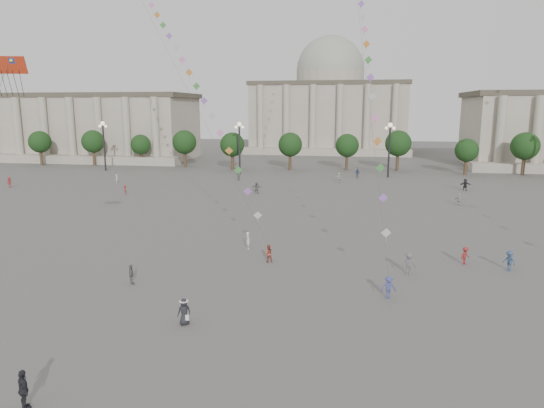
# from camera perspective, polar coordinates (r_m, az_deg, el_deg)

# --- Properties ---
(ground) EXTENTS (360.00, 360.00, 0.00)m
(ground) POSITION_cam_1_polar(r_m,az_deg,el_deg) (31.56, -6.82, -14.08)
(ground) COLOR #514E4C
(ground) RESTS_ON ground
(hall_west) EXTENTS (84.00, 26.22, 17.20)m
(hall_west) POSITION_cam_1_polar(r_m,az_deg,el_deg) (147.17, -25.12, 8.24)
(hall_west) COLOR #A29587
(hall_west) RESTS_ON ground
(hall_central) EXTENTS (48.30, 34.30, 35.50)m
(hall_central) POSITION_cam_1_polar(r_m,az_deg,el_deg) (156.75, 6.74, 11.45)
(hall_central) COLOR #A29587
(hall_central) RESTS_ON ground
(tree_row) EXTENTS (137.12, 5.12, 8.00)m
(tree_row) POSITION_cam_1_polar(r_m,az_deg,el_deg) (105.94, 5.15, 6.84)
(tree_row) COLOR #3D2B1E
(tree_row) RESTS_ON ground
(lamp_post_far_west) EXTENTS (2.00, 0.90, 10.65)m
(lamp_post_far_west) POSITION_cam_1_polar(r_m,az_deg,el_deg) (111.13, -19.21, 7.48)
(lamp_post_far_west) COLOR #262628
(lamp_post_far_west) RESTS_ON ground
(lamp_post_mid_west) EXTENTS (2.00, 0.90, 10.65)m
(lamp_post_mid_west) POSITION_cam_1_polar(r_m,az_deg,el_deg) (100.25, -3.86, 7.73)
(lamp_post_mid_west) COLOR #262628
(lamp_post_mid_west) RESTS_ON ground
(lamp_post_mid_east) EXTENTS (2.00, 0.90, 10.65)m
(lamp_post_mid_east) POSITION_cam_1_polar(r_m,az_deg,el_deg) (97.72, 13.66, 7.35)
(lamp_post_mid_east) COLOR #262628
(lamp_post_mid_east) RESTS_ON ground
(person_crowd_0) EXTENTS (1.16, 0.78, 1.83)m
(person_crowd_0) POSITION_cam_1_polar(r_m,az_deg,el_deg) (96.12, 10.00, 3.58)
(person_crowd_0) COLOR navy
(person_crowd_0) RESTS_ON ground
(person_crowd_2) EXTENTS (1.10, 1.37, 1.85)m
(person_crowd_2) POSITION_cam_1_polar(r_m,az_deg,el_deg) (94.33, -28.49, 2.25)
(person_crowd_2) COLOR maroon
(person_crowd_2) RESTS_ON ground
(person_crowd_4) EXTENTS (1.62, 1.48, 1.80)m
(person_crowd_4) POSITION_cam_1_polar(r_m,az_deg,el_deg) (90.00, 7.89, 3.12)
(person_crowd_4) COLOR silver
(person_crowd_4) RESTS_ON ground
(person_crowd_6) EXTENTS (1.25, 0.79, 1.85)m
(person_crowd_6) POSITION_cam_1_polar(r_m,az_deg,el_deg) (41.54, 15.79, -6.75)
(person_crowd_6) COLOR #5A595E
(person_crowd_6) RESTS_ON ground
(person_crowd_7) EXTENTS (1.46, 1.33, 1.62)m
(person_crowd_7) POSITION_cam_1_polar(r_m,az_deg,el_deg) (73.20, 21.16, 0.53)
(person_crowd_7) COLOR #AFAEAA
(person_crowd_7) RESTS_ON ground
(person_crowd_8) EXTENTS (1.14, 1.11, 1.57)m
(person_crowd_8) POSITION_cam_1_polar(r_m,az_deg,el_deg) (45.72, 21.77, -5.67)
(person_crowd_8) COLOR maroon
(person_crowd_8) RESTS_ON ground
(person_crowd_9) EXTENTS (1.85, 0.77, 1.94)m
(person_crowd_9) POSITION_cam_1_polar(r_m,az_deg,el_deg) (86.37, 21.78, 2.13)
(person_crowd_9) COLOR black
(person_crowd_9) RESTS_ON ground
(person_crowd_10) EXTENTS (0.60, 0.72, 1.69)m
(person_crowd_10) POSITION_cam_1_polar(r_m,az_deg,el_deg) (92.07, -17.80, 2.84)
(person_crowd_10) COLOR silver
(person_crowd_10) RESTS_ON ground
(person_crowd_12) EXTENTS (1.85, 0.91, 1.91)m
(person_crowd_12) POSITION_cam_1_polar(r_m,az_deg,el_deg) (77.39, -1.79, 1.94)
(person_crowd_12) COLOR slate
(person_crowd_12) RESTS_ON ground
(person_crowd_13) EXTENTS (0.64, 0.73, 1.67)m
(person_crowd_13) POSITION_cam_1_polar(r_m,az_deg,el_deg) (47.14, -2.83, -4.30)
(person_crowd_13) COLOR silver
(person_crowd_13) RESTS_ON ground
(person_crowd_14) EXTENTS (1.21, 1.26, 1.72)m
(person_crowd_14) POSITION_cam_1_polar(r_m,az_deg,el_deg) (45.49, 26.13, -6.02)
(person_crowd_14) COLOR navy
(person_crowd_14) RESTS_ON ground
(person_crowd_16) EXTENTS (1.14, 0.60, 1.86)m
(person_crowd_16) POSITION_cam_1_polar(r_m,az_deg,el_deg) (91.69, -3.96, 3.37)
(person_crowd_16) COLOR slate
(person_crowd_16) RESTS_ON ground
(person_crowd_17) EXTENTS (0.83, 1.12, 1.54)m
(person_crowd_17) POSITION_cam_1_polar(r_m,az_deg,el_deg) (79.61, -16.88, 1.59)
(person_crowd_17) COLOR maroon
(person_crowd_17) RESTS_ON ground
(tourist_1) EXTENTS (1.17, 1.07, 1.92)m
(tourist_1) POSITION_cam_1_polar(r_m,az_deg,el_deg) (25.96, -27.19, -18.88)
(tourist_1) COLOR black
(tourist_1) RESTS_ON ground
(tourist_3) EXTENTS (0.77, 1.02, 1.62)m
(tourist_3) POSITION_cam_1_polar(r_m,az_deg,el_deg) (39.36, -16.23, -7.97)
(tourist_3) COLOR slate
(tourist_3) RESTS_ON ground
(kite_flyer_0) EXTENTS (0.94, 0.85, 1.57)m
(kite_flyer_0) POSITION_cam_1_polar(r_m,az_deg,el_deg) (43.19, -0.44, -5.82)
(kite_flyer_0) COLOR #9D3D2A
(kite_flyer_0) RESTS_ON ground
(kite_flyer_1) EXTENTS (1.16, 0.78, 1.66)m
(kite_flyer_1) POSITION_cam_1_polar(r_m,az_deg,el_deg) (36.18, 13.56, -9.51)
(kite_flyer_1) COLOR #394081
(kite_flyer_1) RESTS_ON ground
(hat_person) EXTENTS (0.99, 0.91, 1.71)m
(hat_person) POSITION_cam_1_polar(r_m,az_deg,el_deg) (31.69, -10.30, -12.30)
(hat_person) COLOR black
(hat_person) RESTS_ON ground
(dragon_kite) EXTENTS (2.26, 5.64, 17.69)m
(dragon_kite) POSITION_cam_1_polar(r_m,az_deg,el_deg) (34.62, -28.63, 12.82)
(dragon_kite) COLOR #B82D13
(dragon_kite) RESTS_ON ground
(kite_train_west) EXTENTS (29.09, 29.81, 56.74)m
(kite_train_west) POSITION_cam_1_polar(r_m,az_deg,el_deg) (61.58, -12.66, 19.26)
(kite_train_west) COLOR #3F3F3F
(kite_train_west) RESTS_ON ground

